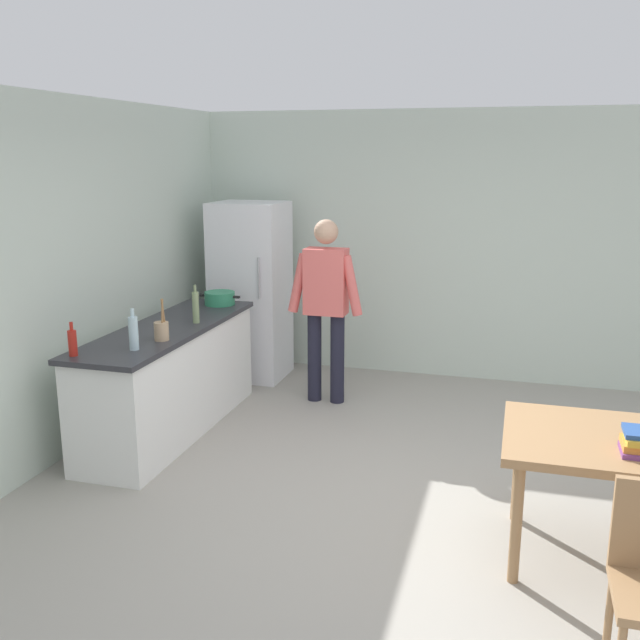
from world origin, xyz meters
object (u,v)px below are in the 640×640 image
Objects in this scene: person at (326,299)px; dining_table at (635,453)px; refrigerator at (251,291)px; bottle_sauce_red at (73,342)px; bottle_water_clear at (134,333)px; cooking_pot at (220,298)px; bottle_vinegar_tall at (196,307)px; utensil_jar at (162,330)px.

dining_table is at bearing -42.41° from person.
refrigerator is 1.29× the size of dining_table.
bottle_water_clear is (0.33, 0.26, 0.03)m from bottle_sauce_red.
refrigerator is at bearing 87.33° from cooking_pot.
bottle_vinegar_tall is at bearing 158.48° from dining_table.
bottle_sauce_red is 1.20m from bottle_vinegar_tall.
bottle_sauce_red is at bearing 177.75° from dining_table.
refrigerator is 2.31m from bottle_water_clear.
refrigerator is 4.50× the size of cooking_pot.
bottle_vinegar_tall is at bearing 70.83° from bottle_sauce_red.
person is 1.24m from bottle_vinegar_tall.
bottle_sauce_red reaches higher than cooking_pot.
bottle_water_clear is at bearing -102.15° from utensil_jar.
cooking_pot is at bearing -171.30° from person.
refrigerator is 7.50× the size of bottle_sauce_red.
dining_table is at bearing -21.52° from bottle_vinegar_tall.
person is 5.67× the size of bottle_water_clear.
bottle_sauce_red is at bearing -98.70° from cooking_pot.
person is at bearing 8.70° from cooking_pot.
refrigerator is 5.62× the size of utensil_jar.
refrigerator is at bearing 82.94° from bottle_sauce_red.
person reaches higher than cooking_pot.
cooking_pot is (-0.98, -0.15, -0.02)m from person.
person reaches higher than bottle_water_clear.
person is 5.31× the size of bottle_vinegar_tall.
bottle_vinegar_tall reaches higher than dining_table.
utensil_jar is at bearing 167.95° from dining_table.
refrigerator is 2.58m from bottle_sauce_red.
bottle_sauce_red is at bearing -125.47° from utensil_jar.
bottle_water_clear is at bearing 173.10° from dining_table.
person is 1.21× the size of dining_table.
utensil_jar is 0.30m from bottle_water_clear.
dining_table is 3.31m from utensil_jar.
bottle_sauce_red is at bearing -141.95° from bottle_water_clear.
person reaches higher than utensil_jar.
refrigerator reaches higher than cooking_pot.
refrigerator reaches higher than bottle_water_clear.
refrigerator reaches higher than bottle_vinegar_tall.
dining_table is 4.37× the size of bottle_vinegar_tall.
dining_table is 3.48m from bottle_vinegar_tall.
bottle_vinegar_tall is (0.11, -0.72, 0.08)m from cooking_pot.
dining_table is at bearing -30.92° from cooking_pot.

